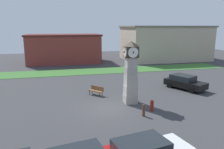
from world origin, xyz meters
The scene contains 9 objects.
ground_plane centered at (0.00, 0.00, 0.00)m, with size 87.41×87.41×0.00m, color #38383A.
clock_tower centered at (2.24, 0.93, 2.80)m, with size 1.44×1.52×5.55m.
bollard_near_tower centered at (3.35, -1.34, 0.47)m, with size 0.29×0.29×0.92m.
bollard_mid_row centered at (2.28, -2.23, 0.48)m, with size 0.22×0.22×0.95m.
car_far_lot centered at (9.55, 3.86, 0.78)m, with size 3.67×4.82×1.52m.
bench centered at (-0.35, 3.95, 0.52)m, with size 1.46×1.55×0.90m.
warehouse_blue_far centered at (-2.80, 26.35, 2.70)m, with size 13.83×7.78×5.39m.
storefront_low_left centered at (17.93, 25.46, 3.51)m, with size 17.07×11.25×6.99m.
grass_verge_far centered at (-3.30, 16.03, 0.02)m, with size 52.45×4.86×0.04m, color #386B2D.
Camera 1 is at (-3.86, -16.98, 6.73)m, focal length 35.00 mm.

